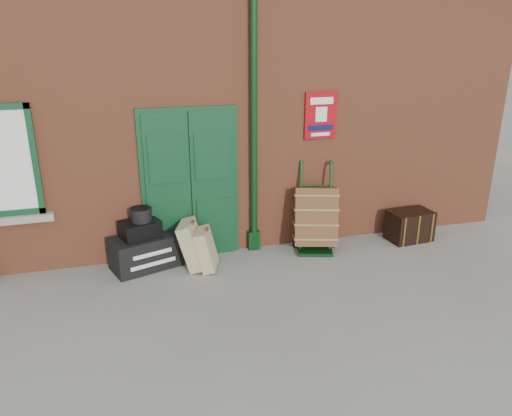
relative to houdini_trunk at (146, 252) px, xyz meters
name	(u,v)px	position (x,y,z in m)	size (l,w,h in m)	color
ground	(234,300)	(1.02, -1.25, -0.24)	(80.00, 80.00, 0.00)	gray
station_building	(188,95)	(1.02, 2.24, 1.92)	(10.30, 4.30, 4.36)	#9A4D31
houdini_trunk	(146,252)	(0.00, 0.00, 0.00)	(0.96, 0.53, 0.48)	black
strongbox	(140,229)	(-0.05, 0.00, 0.36)	(0.53, 0.38, 0.24)	black
hatbox	(141,215)	(-0.02, 0.00, 0.58)	(0.29, 0.29, 0.19)	black
suitcase_back	(192,245)	(0.66, -0.19, 0.12)	(0.20, 0.49, 0.69)	tan
suitcase_front	(206,249)	(0.84, -0.29, 0.07)	(0.18, 0.44, 0.59)	tan
porter_trolley	(315,217)	(2.60, -0.02, 0.28)	(0.82, 0.85, 1.34)	#0D3415
dark_trunk	(410,225)	(4.22, -0.13, 0.01)	(0.69, 0.45, 0.49)	black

